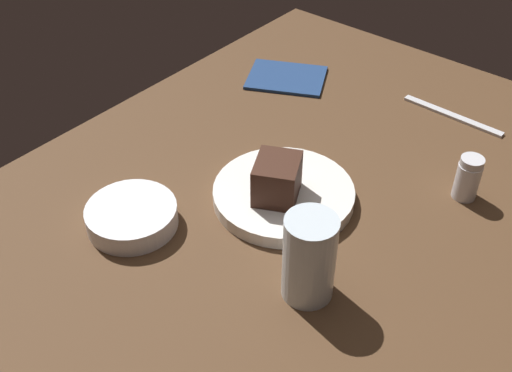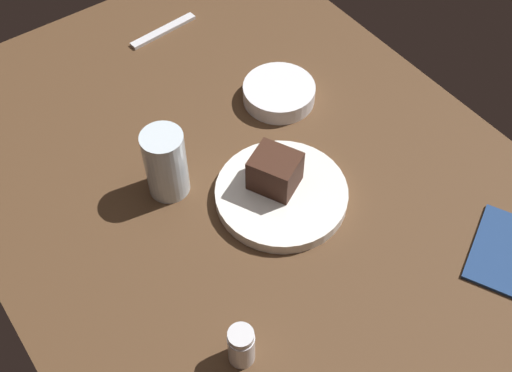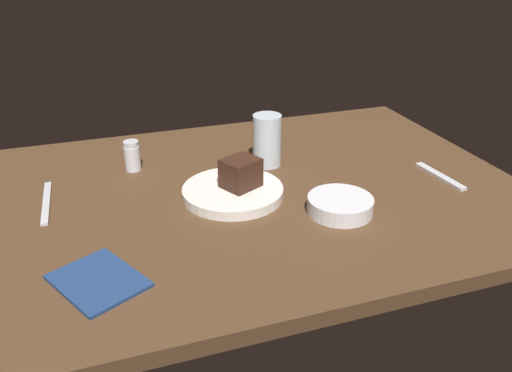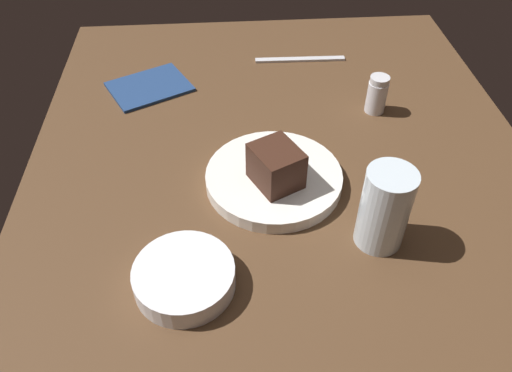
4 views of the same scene
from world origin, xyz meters
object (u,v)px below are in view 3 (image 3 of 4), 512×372
(water_glass, at_px, (267,140))
(folded_napkin, at_px, (98,281))
(salt_shaker, at_px, (132,156))
(dessert_spoon, at_px, (440,176))
(dessert_plate, at_px, (233,192))
(butter_knife, at_px, (46,202))
(chocolate_cake_slice, at_px, (241,173))
(side_bowl, at_px, (340,205))

(water_glass, bearing_deg, folded_napkin, -139.75)
(water_glass, xyz_separation_m, folded_napkin, (-0.41, -0.35, -0.06))
(salt_shaker, distance_m, dessert_spoon, 0.71)
(dessert_plate, xyz_separation_m, folded_napkin, (-0.29, -0.22, -0.01))
(butter_knife, bearing_deg, chocolate_cake_slice, 77.88)
(dessert_plate, height_order, salt_shaker, salt_shaker)
(folded_napkin, bearing_deg, side_bowl, 9.93)
(dessert_plate, height_order, dessert_spoon, dessert_plate)
(salt_shaker, xyz_separation_m, water_glass, (0.31, -0.07, 0.03))
(chocolate_cake_slice, distance_m, water_glass, 0.17)
(salt_shaker, relative_size, folded_napkin, 0.49)
(salt_shaker, height_order, side_bowl, salt_shaker)
(chocolate_cake_slice, bearing_deg, water_glass, 51.49)
(dessert_spoon, bearing_deg, water_glass, 55.57)
(chocolate_cake_slice, bearing_deg, side_bowl, -39.19)
(side_bowl, xyz_separation_m, dessert_spoon, (0.29, 0.07, -0.01))
(chocolate_cake_slice, distance_m, salt_shaker, 0.29)
(dessert_plate, xyz_separation_m, chocolate_cake_slice, (0.02, 0.00, 0.04))
(water_glass, distance_m, folded_napkin, 0.55)
(salt_shaker, bearing_deg, water_glass, -13.20)
(dessert_spoon, relative_size, folded_napkin, 1.02)
(butter_knife, height_order, folded_napkin, folded_napkin)
(salt_shaker, bearing_deg, dessert_plate, -48.60)
(dessert_plate, xyz_separation_m, dessert_spoon, (0.47, -0.06, -0.01))
(butter_knife, bearing_deg, salt_shaker, 121.70)
(salt_shaker, relative_size, butter_knife, 0.38)
(dessert_plate, xyz_separation_m, side_bowl, (0.18, -0.13, 0.01))
(water_glass, height_order, dessert_spoon, water_glass)
(chocolate_cake_slice, height_order, butter_knife, chocolate_cake_slice)
(chocolate_cake_slice, xyz_separation_m, dessert_spoon, (0.45, -0.06, -0.05))
(chocolate_cake_slice, height_order, dessert_spoon, chocolate_cake_slice)
(folded_napkin, bearing_deg, dessert_plate, 36.76)
(dessert_plate, bearing_deg, side_bowl, -36.21)
(folded_napkin, bearing_deg, butter_knife, 105.02)
(dessert_plate, height_order, butter_knife, dessert_plate)
(chocolate_cake_slice, xyz_separation_m, folded_napkin, (-0.31, -0.22, -0.05))
(dessert_plate, height_order, chocolate_cake_slice, chocolate_cake_slice)
(water_glass, height_order, side_bowl, water_glass)
(chocolate_cake_slice, xyz_separation_m, side_bowl, (0.16, -0.13, -0.04))
(dessert_plate, xyz_separation_m, water_glass, (0.12, 0.13, 0.05))
(salt_shaker, relative_size, water_glass, 0.58)
(chocolate_cake_slice, relative_size, folded_napkin, 0.49)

